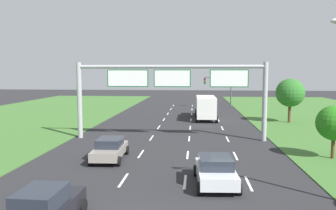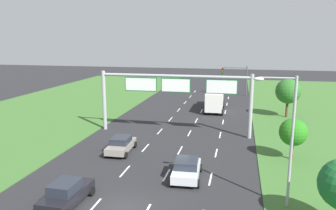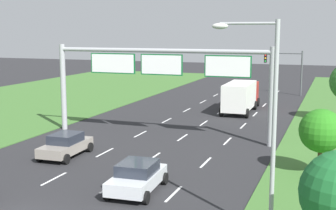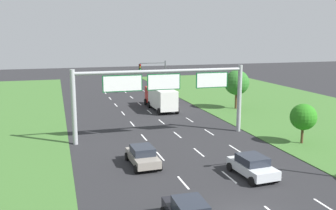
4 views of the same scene
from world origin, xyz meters
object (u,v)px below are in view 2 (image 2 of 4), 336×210
sign_gantry (175,90)px  car_lead_silver (121,144)px  traffic_light_mast (236,75)px  street_lamp (286,131)px  box_truck (215,99)px  roadside_tree_mid (293,132)px  roadside_tree_far (288,91)px  car_near_red (187,169)px  car_mid_lane (66,194)px

sign_gantry → car_lead_silver: bearing=-117.2°
traffic_light_mast → street_lamp: (3.63, -42.28, 1.21)m
box_truck → roadside_tree_mid: 21.17m
traffic_light_mast → street_lamp: size_ratio=0.66×
sign_gantry → roadside_tree_far: (13.51, 10.91, -1.34)m
car_lead_silver → sign_gantry: sign_gantry is taller
car_near_red → car_lead_silver: (-7.06, 4.55, -0.02)m
car_mid_lane → traffic_light_mast: bearing=78.7°
car_near_red → car_mid_lane: bearing=-143.3°
car_near_red → car_lead_silver: bearing=143.9°
street_lamp → roadside_tree_mid: (1.87, 8.85, -2.51)m
sign_gantry → traffic_light_mast: bearing=77.0°
roadside_tree_far → car_lead_silver: bearing=-133.4°
box_truck → traffic_light_mast: 14.44m
sign_gantry → box_truck: bearing=75.5°
box_truck → roadside_tree_far: roadside_tree_far is taller
box_truck → traffic_light_mast: size_ratio=1.52×
car_lead_silver → box_truck: size_ratio=0.50×
traffic_light_mast → roadside_tree_mid: (5.50, -33.43, -1.30)m
sign_gantry → street_lamp: (9.96, -14.77, 0.10)m
car_lead_silver → sign_gantry: 9.26m
box_truck → roadside_tree_far: size_ratio=1.59×
box_truck → street_lamp: street_lamp is taller
traffic_light_mast → roadside_tree_far: 18.08m
street_lamp → traffic_light_mast: bearing=94.9°
car_mid_lane → street_lamp: (13.61, 2.94, 4.25)m
car_mid_lane → traffic_light_mast: 46.40m
box_truck → roadside_tree_far: 10.54m
car_lead_silver → traffic_light_mast: bearing=71.9°
car_near_red → sign_gantry: 13.03m
roadside_tree_mid → traffic_light_mast: bearing=99.3°
car_lead_silver → box_truck: bearing=68.8°
street_lamp → car_near_red: bearing=156.6°
street_lamp → roadside_tree_far: bearing=82.1°
traffic_light_mast → roadside_tree_mid: 33.90m
sign_gantry → street_lamp: street_lamp is taller
box_truck → street_lamp: bearing=-78.0°
box_truck → roadside_tree_far: bearing=-15.4°
traffic_light_mast → car_near_red: bearing=-94.4°
sign_gantry → street_lamp: size_ratio=2.03×
car_mid_lane → sign_gantry: 18.55m
street_lamp → roadside_tree_far: size_ratio=1.59×
car_near_red → sign_gantry: sign_gantry is taller
roadside_tree_mid → car_lead_silver: bearing=-174.8°
car_lead_silver → traffic_light_mast: size_ratio=0.76×
sign_gantry → traffic_light_mast: (6.32, 27.50, -1.11)m
traffic_light_mast → roadside_tree_mid: traffic_light_mast is taller
car_near_red → car_mid_lane: 9.06m
car_mid_lane → street_lamp: 14.55m
car_lead_silver → sign_gantry: (3.77, 7.34, 4.20)m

